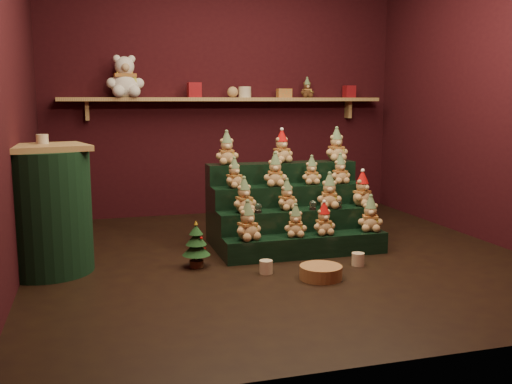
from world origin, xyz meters
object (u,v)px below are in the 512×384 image
object	(u,v)px
mug_left	(266,267)
snow_globe_c	(339,204)
snow_globe_b	(313,205)
side_table	(45,210)
mini_christmas_tree	(196,245)
snow_globe_a	(258,208)
brown_bear	(307,88)
mug_right	(358,259)
white_bear	(125,71)
wicker_basket	(321,272)
riser_tier_front	(306,246)

from	to	relation	value
mug_left	snow_globe_c	bearing A→B (deg)	32.52
snow_globe_b	side_table	world-z (taller)	side_table
snow_globe_b	mini_christmas_tree	world-z (taller)	snow_globe_b
snow_globe_a	brown_bear	xyz separation A→B (m)	(1.09, 1.73, 1.03)
mug_right	mini_christmas_tree	bearing A→B (deg)	166.04
snow_globe_c	white_bear	xyz separation A→B (m)	(-1.68, 1.73, 1.19)
side_table	wicker_basket	world-z (taller)	side_table
mug_left	snow_globe_b	bearing A→B (deg)	42.07
side_table	brown_bear	distance (m)	3.40
riser_tier_front	mug_left	distance (m)	0.59
riser_tier_front	side_table	size ratio (longest dim) A/B	1.45
snow_globe_a	wicker_basket	world-z (taller)	snow_globe_a
snow_globe_b	wicker_basket	world-z (taller)	snow_globe_b
mug_left	brown_bear	size ratio (longest dim) A/B	0.46
wicker_basket	snow_globe_c	bearing A→B (deg)	57.99
riser_tier_front	snow_globe_a	size ratio (longest dim) A/B	16.80
mug_left	white_bear	world-z (taller)	white_bear
side_table	snow_globe_a	bearing A→B (deg)	-14.51
mini_christmas_tree	brown_bear	world-z (taller)	brown_bear
mini_christmas_tree	mug_left	world-z (taller)	mini_christmas_tree
snow_globe_a	wicker_basket	distance (m)	0.87
mug_right	wicker_basket	distance (m)	0.47
snow_globe_c	side_table	distance (m)	2.40
snow_globe_c	mug_left	xyz separation A→B (m)	(-0.82, -0.52, -0.35)
mini_christmas_tree	brown_bear	size ratio (longest dim) A/B	1.69
riser_tier_front	white_bear	xyz separation A→B (m)	(-1.32, 1.89, 1.50)
side_table	mini_christmas_tree	distance (m)	1.16
snow_globe_c	mug_left	world-z (taller)	snow_globe_c
snow_globe_b	mug_left	distance (m)	0.86
riser_tier_front	side_table	world-z (taller)	side_table
snow_globe_a	white_bear	world-z (taller)	white_bear
snow_globe_b	mug_right	distance (m)	0.66
mini_christmas_tree	mug_right	bearing A→B (deg)	-13.96
side_table	mug_left	distance (m)	1.71
riser_tier_front	snow_globe_c	world-z (taller)	snow_globe_c
snow_globe_b	mug_left	bearing A→B (deg)	-137.93
riser_tier_front	snow_globe_a	xyz separation A→B (m)	(-0.37, 0.16, 0.31)
mug_right	white_bear	world-z (taller)	white_bear
snow_globe_b	mug_right	bearing A→B (deg)	-71.00
white_bear	brown_bear	world-z (taller)	white_bear
snow_globe_b	mini_christmas_tree	xyz separation A→B (m)	(-1.05, -0.22, -0.22)
mug_left	wicker_basket	bearing A→B (deg)	-34.06
brown_bear	snow_globe_b	bearing A→B (deg)	-106.84
brown_bear	snow_globe_a	bearing A→B (deg)	-119.92
mug_left	white_bear	bearing A→B (deg)	110.89
wicker_basket	brown_bear	size ratio (longest dim) A/B	1.41
wicker_basket	brown_bear	distance (m)	2.96
snow_globe_c	mini_christmas_tree	distance (m)	1.33
mug_left	mug_right	distance (m)	0.76
side_table	white_bear	bearing A→B (deg)	52.47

